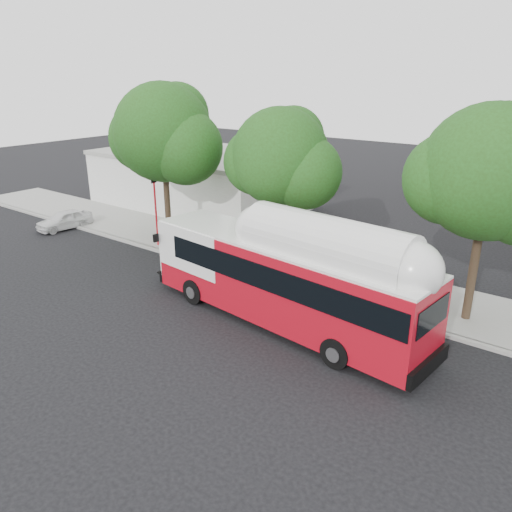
# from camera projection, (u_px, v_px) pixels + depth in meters

# --- Properties ---
(ground) EXTENTS (120.00, 120.00, 0.00)m
(ground) POSITION_uv_depth(u_px,v_px,m) (221.00, 313.00, 22.41)
(ground) COLOR black
(ground) RESTS_ON ground
(sidewalk) EXTENTS (60.00, 5.00, 0.15)m
(sidewalk) POSITION_uv_depth(u_px,v_px,m) (298.00, 268.00, 27.26)
(sidewalk) COLOR gray
(sidewalk) RESTS_ON ground
(curb_strip) EXTENTS (60.00, 0.30, 0.15)m
(curb_strip) POSITION_uv_depth(u_px,v_px,m) (271.00, 284.00, 25.31)
(curb_strip) COLOR gray
(curb_strip) RESTS_ON ground
(red_curb_segment) EXTENTS (10.00, 0.32, 0.16)m
(red_curb_segment) POSITION_uv_depth(u_px,v_px,m) (226.00, 270.00, 27.00)
(red_curb_segment) COLOR maroon
(red_curb_segment) RESTS_ON ground
(street_tree_left) EXTENTS (6.67, 5.80, 9.74)m
(street_tree_left) POSITION_uv_depth(u_px,v_px,m) (169.00, 137.00, 29.10)
(street_tree_left) COLOR #2D2116
(street_tree_left) RESTS_ON ground
(street_tree_mid) EXTENTS (5.75, 5.00, 8.62)m
(street_tree_mid) POSITION_uv_depth(u_px,v_px,m) (287.00, 162.00, 25.25)
(street_tree_mid) COLOR #2D2116
(street_tree_mid) RESTS_ON ground
(street_tree_right) EXTENTS (6.21, 5.40, 9.18)m
(street_tree_right) POSITION_uv_depth(u_px,v_px,m) (500.00, 179.00, 19.32)
(street_tree_right) COLOR #2D2116
(street_tree_right) RESTS_ON ground
(low_commercial_bldg) EXTENTS (16.20, 10.20, 4.25)m
(low_commercial_bldg) POSITION_uv_depth(u_px,v_px,m) (202.00, 178.00, 40.06)
(low_commercial_bldg) COLOR silver
(low_commercial_bldg) RESTS_ON ground
(transit_bus) EXTENTS (14.20, 4.21, 4.14)m
(transit_bus) POSITION_uv_depth(u_px,v_px,m) (284.00, 282.00, 20.78)
(transit_bus) COLOR #AF0C1A
(transit_bus) RESTS_ON ground
(parked_car) EXTENTS (3.91, 1.89, 1.29)m
(parked_car) POSITION_uv_depth(u_px,v_px,m) (65.00, 220.00, 34.24)
(parked_car) COLOR silver
(parked_car) RESTS_ON ground
(signal_pole) EXTENTS (0.12, 0.40, 4.27)m
(signal_pole) POSITION_uv_depth(u_px,v_px,m) (156.00, 213.00, 30.08)
(signal_pole) COLOR red
(signal_pole) RESTS_ON ground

